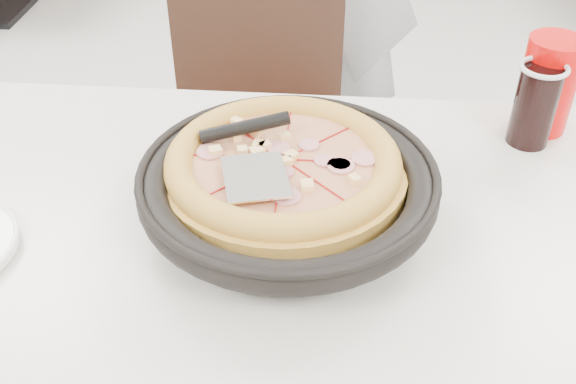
# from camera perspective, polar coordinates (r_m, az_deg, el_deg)

# --- Properties ---
(chair_far) EXTENTS (0.51, 0.51, 0.95)m
(chair_far) POSITION_cam_1_polar(r_m,az_deg,el_deg) (1.61, -1.46, 4.05)
(chair_far) COLOR black
(chair_far) RESTS_ON floor
(trivet) EXTENTS (0.13, 0.13, 0.04)m
(trivet) POSITION_cam_1_polar(r_m,az_deg,el_deg) (0.95, -1.53, -1.14)
(trivet) COLOR black
(trivet) RESTS_ON main_table
(pizza_pan) EXTENTS (0.37, 0.37, 0.01)m
(pizza_pan) POSITION_cam_1_polar(r_m,az_deg,el_deg) (0.93, 0.00, -0.39)
(pizza_pan) COLOR black
(pizza_pan) RESTS_ON trivet
(pizza) EXTENTS (0.37, 0.37, 0.02)m
(pizza) POSITION_cam_1_polar(r_m,az_deg,el_deg) (0.94, -0.40, 1.69)
(pizza) COLOR gold
(pizza) RESTS_ON pizza_pan
(pizza_server) EXTENTS (0.11, 0.12, 0.00)m
(pizza_server) POSITION_cam_1_polar(r_m,az_deg,el_deg) (0.88, -2.79, 1.32)
(pizza_server) COLOR white
(pizza_server) RESTS_ON pizza
(cola_glass) EXTENTS (0.07, 0.07, 0.13)m
(cola_glass) POSITION_cam_1_polar(r_m,az_deg,el_deg) (1.15, 20.15, 6.76)
(cola_glass) COLOR black
(cola_glass) RESTS_ON main_table
(red_cup) EXTENTS (0.10, 0.10, 0.16)m
(red_cup) POSITION_cam_1_polar(r_m,az_deg,el_deg) (1.20, 21.11, 8.49)
(red_cup) COLOR red
(red_cup) RESTS_ON main_table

